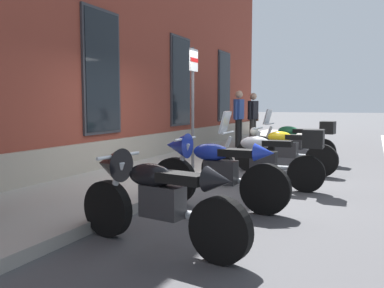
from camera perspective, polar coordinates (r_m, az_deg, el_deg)
The scene contains 10 objects.
ground_plane at distance 7.63m, azimuth 1.69°, elevation -5.38°, with size 140.00×140.00×0.00m, color #424244.
sidewalk at distance 8.12m, azimuth -5.78°, elevation -4.25°, with size 28.14×2.28×0.14m, color gray.
motorcycle_black_sport at distance 4.16m, azimuth -5.54°, elevation -7.01°, with size 0.64×2.02×0.98m.
motorcycle_blue_sport at distance 5.69m, azimuth 2.92°, elevation -3.38°, with size 0.62×2.04×1.04m.
motorcycle_silver_touring at distance 7.09m, azimuth 10.50°, elevation -1.78°, with size 0.62×2.14×1.33m.
motorcycle_yellow_naked at distance 8.75m, azimuth 12.57°, elevation -0.93°, with size 0.62×2.18×0.96m.
motorcycle_green_touring at distance 10.52m, azimuth 14.36°, elevation 0.50°, with size 0.64×2.14×1.33m.
pedestrian_blue_top at distance 12.64m, azimuth 6.52°, elevation 3.99°, with size 0.59×0.23×1.72m.
pedestrian_dark_jacket at distance 13.42m, azimuth 8.49°, elevation 3.91°, with size 0.66×0.26×1.67m.
parking_sign at distance 8.27m, azimuth 0.15°, elevation 7.38°, with size 0.36×0.07×2.43m.
Camera 1 is at (-6.93, -2.85, 1.44)m, focal length 38.36 mm.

